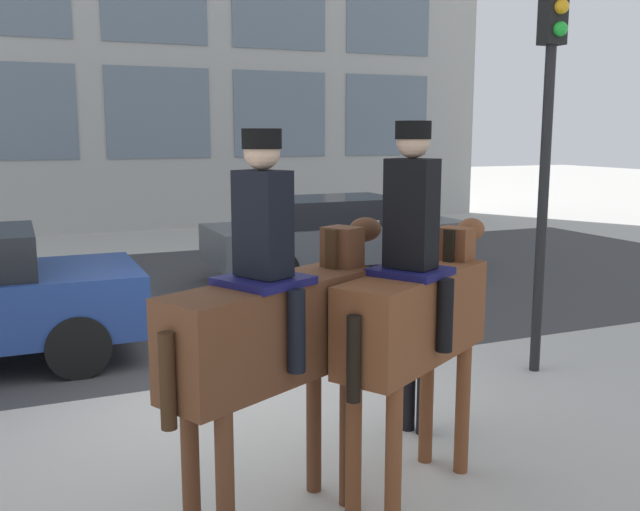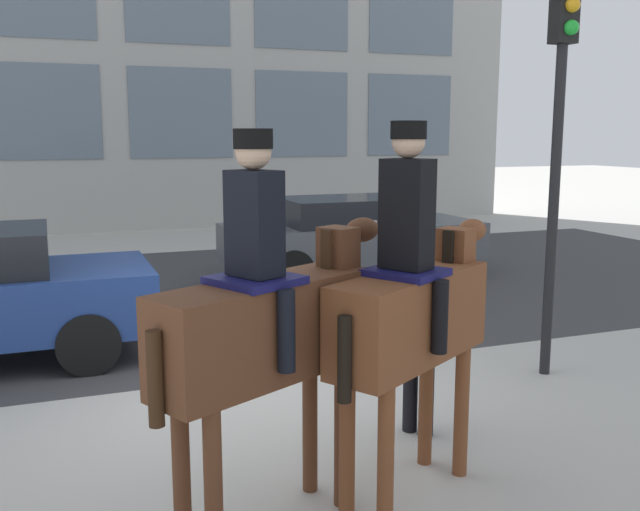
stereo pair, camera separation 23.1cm
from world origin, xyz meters
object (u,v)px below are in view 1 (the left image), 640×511
pedestrian_bystander (418,328)px  street_car_far_lane (335,235)px  mounted_horse_companion (416,307)px  traffic_light (549,112)px  mounted_horse_lead (276,323)px

pedestrian_bystander → street_car_far_lane: pedestrian_bystander is taller
mounted_horse_companion → pedestrian_bystander: mounted_horse_companion is taller
mounted_horse_companion → traffic_light: traffic_light is taller
street_car_far_lane → mounted_horse_companion: bearing=-110.4°
mounted_horse_companion → mounted_horse_lead: bearing=152.7°
mounted_horse_lead → pedestrian_bystander: size_ratio=1.64×
street_car_far_lane → traffic_light: size_ratio=1.10×
mounted_horse_lead → traffic_light: (3.70, 1.87, 1.40)m
mounted_horse_lead → mounted_horse_companion: bearing=-22.6°
mounted_horse_companion → street_car_far_lane: bearing=38.6°
mounted_horse_lead → mounted_horse_companion: (1.07, 0.07, -0.01)m
street_car_far_lane → traffic_light: 5.94m
pedestrian_bystander → traffic_light: size_ratio=0.38×
mounted_horse_companion → traffic_light: bearing=3.4°
mounted_horse_companion → street_car_far_lane: 7.90m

